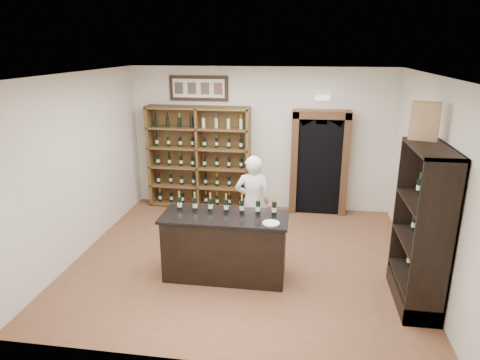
# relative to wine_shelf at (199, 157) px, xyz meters

# --- Properties ---
(floor) EXTENTS (5.50, 5.50, 0.00)m
(floor) POSITION_rel_wine_shelf_xyz_m (1.30, -2.33, -1.10)
(floor) COLOR brown
(floor) RESTS_ON ground
(ceiling) EXTENTS (5.50, 5.50, 0.00)m
(ceiling) POSITION_rel_wine_shelf_xyz_m (1.30, -2.33, 1.90)
(ceiling) COLOR white
(ceiling) RESTS_ON wall_back
(wall_back) EXTENTS (5.50, 0.04, 3.00)m
(wall_back) POSITION_rel_wine_shelf_xyz_m (1.30, 0.17, 0.40)
(wall_back) COLOR silver
(wall_back) RESTS_ON ground
(wall_left) EXTENTS (0.04, 5.00, 3.00)m
(wall_left) POSITION_rel_wine_shelf_xyz_m (-1.45, -2.33, 0.40)
(wall_left) COLOR silver
(wall_left) RESTS_ON ground
(wall_right) EXTENTS (0.04, 5.00, 3.00)m
(wall_right) POSITION_rel_wine_shelf_xyz_m (4.05, -2.33, 0.40)
(wall_right) COLOR silver
(wall_right) RESTS_ON ground
(wine_shelf) EXTENTS (2.20, 0.38, 2.20)m
(wine_shelf) POSITION_rel_wine_shelf_xyz_m (0.00, 0.00, 0.00)
(wine_shelf) COLOR brown
(wine_shelf) RESTS_ON ground
(framed_picture) EXTENTS (1.25, 0.04, 0.52)m
(framed_picture) POSITION_rel_wine_shelf_xyz_m (0.00, 0.14, 1.45)
(framed_picture) COLOR black
(framed_picture) RESTS_ON wall_back
(arched_doorway) EXTENTS (1.17, 0.35, 2.17)m
(arched_doorway) POSITION_rel_wine_shelf_xyz_m (2.55, -0.00, 0.04)
(arched_doorway) COLOR black
(arched_doorway) RESTS_ON ground
(emergency_light) EXTENTS (0.30, 0.10, 0.10)m
(emergency_light) POSITION_rel_wine_shelf_xyz_m (2.55, 0.09, 1.30)
(emergency_light) COLOR white
(emergency_light) RESTS_ON wall_back
(tasting_counter) EXTENTS (1.88, 0.78, 1.00)m
(tasting_counter) POSITION_rel_wine_shelf_xyz_m (1.10, -2.93, -0.61)
(tasting_counter) COLOR black
(tasting_counter) RESTS_ON ground
(counter_bottle_0) EXTENTS (0.07, 0.07, 0.30)m
(counter_bottle_0) POSITION_rel_wine_shelf_xyz_m (0.38, -2.81, 0.01)
(counter_bottle_0) COLOR black
(counter_bottle_0) RESTS_ON tasting_counter
(counter_bottle_1) EXTENTS (0.07, 0.07, 0.30)m
(counter_bottle_1) POSITION_rel_wine_shelf_xyz_m (0.62, -2.81, 0.01)
(counter_bottle_1) COLOR black
(counter_bottle_1) RESTS_ON tasting_counter
(counter_bottle_2) EXTENTS (0.07, 0.07, 0.30)m
(counter_bottle_2) POSITION_rel_wine_shelf_xyz_m (0.86, -2.81, 0.01)
(counter_bottle_2) COLOR black
(counter_bottle_2) RESTS_ON tasting_counter
(counter_bottle_3) EXTENTS (0.07, 0.07, 0.30)m
(counter_bottle_3) POSITION_rel_wine_shelf_xyz_m (1.10, -2.81, 0.01)
(counter_bottle_3) COLOR black
(counter_bottle_3) RESTS_ON tasting_counter
(counter_bottle_4) EXTENTS (0.07, 0.07, 0.30)m
(counter_bottle_4) POSITION_rel_wine_shelf_xyz_m (1.34, -2.81, 0.01)
(counter_bottle_4) COLOR black
(counter_bottle_4) RESTS_ON tasting_counter
(counter_bottle_5) EXTENTS (0.07, 0.07, 0.30)m
(counter_bottle_5) POSITION_rel_wine_shelf_xyz_m (1.58, -2.81, 0.01)
(counter_bottle_5) COLOR black
(counter_bottle_5) RESTS_ON tasting_counter
(counter_bottle_6) EXTENTS (0.07, 0.07, 0.30)m
(counter_bottle_6) POSITION_rel_wine_shelf_xyz_m (1.82, -2.81, 0.01)
(counter_bottle_6) COLOR black
(counter_bottle_6) RESTS_ON tasting_counter
(side_cabinet) EXTENTS (0.48, 1.20, 2.20)m
(side_cabinet) POSITION_rel_wine_shelf_xyz_m (3.82, -3.23, -0.35)
(side_cabinet) COLOR black
(side_cabinet) RESTS_ON ground
(shopkeeper) EXTENTS (0.64, 0.46, 1.65)m
(shopkeeper) POSITION_rel_wine_shelf_xyz_m (1.38, -1.84, -0.27)
(shopkeeper) COLOR white
(shopkeeper) RESTS_ON ground
(plate) EXTENTS (0.24, 0.24, 0.02)m
(plate) POSITION_rel_wine_shelf_xyz_m (1.80, -3.14, -0.09)
(plate) COLOR beige
(plate) RESTS_ON tasting_counter
(wine_crate) EXTENTS (0.39, 0.26, 0.51)m
(wine_crate) POSITION_rel_wine_shelf_xyz_m (3.76, -2.83, 1.35)
(wine_crate) COLOR tan
(wine_crate) RESTS_ON side_cabinet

